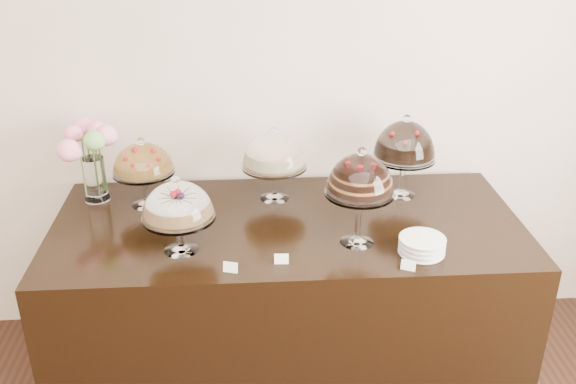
{
  "coord_description": "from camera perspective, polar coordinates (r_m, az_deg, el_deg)",
  "views": [
    {
      "loc": [
        0.06,
        -0.2,
        2.33
      ],
      "look_at": [
        0.23,
        2.4,
        1.08
      ],
      "focal_mm": 40.0,
      "sensor_mm": 36.0,
      "label": 1
    }
  ],
  "objects": [
    {
      "name": "price_card_right",
      "position": [
        2.69,
        10.64,
        -6.42
      ],
      "size": [
        0.06,
        0.04,
        0.04
      ],
      "primitive_type": "cube",
      "rotation": [
        -0.21,
        0.0,
        -0.41
      ],
      "color": "white",
      "rests_on": "display_counter"
    },
    {
      "name": "wall_back",
      "position": [
        3.31,
        -4.74,
        11.01
      ],
      "size": [
        5.0,
        0.04,
        3.0
      ],
      "primitive_type": "cube",
      "color": "beige",
      "rests_on": "ground"
    },
    {
      "name": "cake_stand_sugar_sponge",
      "position": [
        2.73,
        -9.78,
        -1.1
      ],
      "size": [
        0.31,
        0.31,
        0.35
      ],
      "color": "white",
      "rests_on": "display_counter"
    },
    {
      "name": "cake_stand_choco_layer",
      "position": [
        2.73,
        6.44,
        1.24
      ],
      "size": [
        0.3,
        0.3,
        0.45
      ],
      "color": "white",
      "rests_on": "display_counter"
    },
    {
      "name": "price_card_left",
      "position": [
        2.64,
        -5.15,
        -6.69
      ],
      "size": [
        0.06,
        0.03,
        0.04
      ],
      "primitive_type": "cube",
      "rotation": [
        -0.21,
        0.0,
        -0.29
      ],
      "color": "white",
      "rests_on": "display_counter"
    },
    {
      "name": "display_counter",
      "position": [
        3.26,
        -0.06,
        -9.66
      ],
      "size": [
        2.2,
        1.0,
        0.9
      ],
      "primitive_type": "cube",
      "color": "black",
      "rests_on": "ground"
    },
    {
      "name": "cake_stand_fruit_tart",
      "position": [
        3.16,
        -12.79,
        2.65
      ],
      "size": [
        0.3,
        0.3,
        0.35
      ],
      "color": "white",
      "rests_on": "display_counter"
    },
    {
      "name": "price_card_extra",
      "position": [
        2.69,
        -0.59,
        -5.97
      ],
      "size": [
        0.06,
        0.02,
        0.04
      ],
      "primitive_type": "cube",
      "rotation": [
        -0.21,
        0.0,
        -0.05
      ],
      "color": "white",
      "rests_on": "display_counter"
    },
    {
      "name": "plate_stack",
      "position": [
        2.81,
        11.82,
        -4.69
      ],
      "size": [
        0.19,
        0.19,
        0.07
      ],
      "color": "white",
      "rests_on": "display_counter"
    },
    {
      "name": "cake_stand_dark_choco",
      "position": [
        3.22,
        10.34,
        4.25
      ],
      "size": [
        0.31,
        0.31,
        0.43
      ],
      "color": "white",
      "rests_on": "display_counter"
    },
    {
      "name": "flower_vase",
      "position": [
        3.27,
        -17.21,
        3.62
      ],
      "size": [
        0.26,
        0.34,
        0.4
      ],
      "color": "white",
      "rests_on": "display_counter"
    },
    {
      "name": "cake_stand_cheesecake",
      "position": [
        3.15,
        -1.25,
        3.46
      ],
      "size": [
        0.33,
        0.33,
        0.38
      ],
      "color": "white",
      "rests_on": "display_counter"
    }
  ]
}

